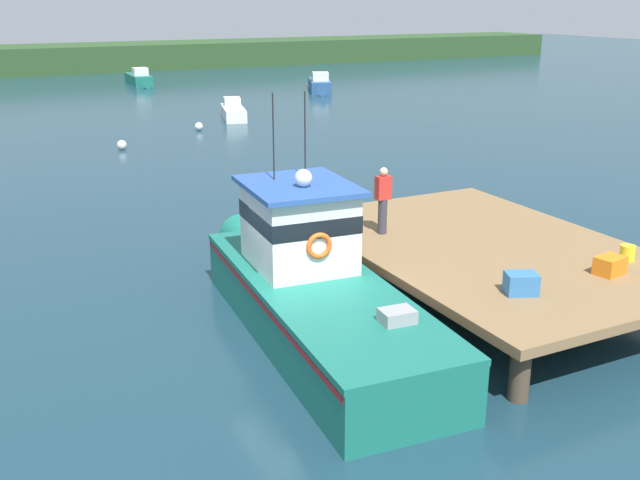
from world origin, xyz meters
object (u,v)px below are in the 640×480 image
(moored_boat_off_the_point, at_px, (233,111))
(crate_single_far, at_px, (610,265))
(main_fishing_boat, at_px, (310,284))
(moored_boat_mid_harbor, at_px, (320,85))
(deckhand_by_the_boat, at_px, (383,199))
(moored_boat_near_channel, at_px, (140,79))
(crate_single_by_cleat, at_px, (521,283))
(mooring_buoy_spare_mooring, at_px, (199,126))
(bait_bucket, at_px, (627,253))
(mooring_buoy_channel_marker, at_px, (122,145))

(moored_boat_off_the_point, bearing_deg, crate_single_far, -95.59)
(main_fishing_boat, height_order, moored_boat_mid_harbor, main_fishing_boat)
(deckhand_by_the_boat, bearing_deg, moored_boat_near_channel, 83.68)
(crate_single_by_cleat, bearing_deg, deckhand_by_the_boat, 95.05)
(crate_single_by_cleat, relative_size, mooring_buoy_spare_mooring, 1.38)
(main_fishing_boat, xyz_separation_m, crate_single_far, (5.56, -2.71, 0.38))
(main_fishing_boat, relative_size, deckhand_by_the_boat, 6.08)
(crate_single_far, relative_size, moored_boat_mid_harbor, 0.11)
(main_fishing_boat, xyz_separation_m, crate_single_by_cleat, (3.20, -2.71, 0.40))
(moored_boat_near_channel, bearing_deg, deckhand_by_the_boat, -96.32)
(main_fishing_boat, height_order, bait_bucket, main_fishing_boat)
(crate_single_far, bearing_deg, deckhand_by_the_boat, 121.56)
(moored_boat_off_the_point, distance_m, moored_boat_near_channel, 19.39)
(mooring_buoy_channel_marker, height_order, mooring_buoy_spare_mooring, mooring_buoy_channel_marker)
(crate_single_by_cleat, relative_size, deckhand_by_the_boat, 0.37)
(mooring_buoy_spare_mooring, bearing_deg, deckhand_by_the_boat, -96.64)
(crate_single_by_cleat, bearing_deg, main_fishing_boat, 139.73)
(crate_single_far, height_order, mooring_buoy_channel_marker, crate_single_far)
(bait_bucket, height_order, moored_boat_mid_harbor, bait_bucket)
(deckhand_by_the_boat, height_order, moored_boat_off_the_point, deckhand_by_the_boat)
(mooring_buoy_spare_mooring, bearing_deg, moored_boat_near_channel, 84.00)
(mooring_buoy_spare_mooring, bearing_deg, crate_single_by_cleat, -94.73)
(crate_single_far, bearing_deg, mooring_buoy_channel_marker, 101.47)
(crate_single_far, bearing_deg, moored_boat_off_the_point, 84.41)
(crate_single_far, xyz_separation_m, moored_boat_off_the_point, (2.98, 30.41, -0.99))
(main_fishing_boat, relative_size, moored_boat_off_the_point, 2.14)
(crate_single_far, height_order, deckhand_by_the_boat, deckhand_by_the_boat)
(moored_boat_mid_harbor, relative_size, mooring_buoy_channel_marker, 12.87)
(moored_boat_near_channel, height_order, moored_boat_mid_harbor, moored_boat_mid_harbor)
(moored_boat_near_channel, bearing_deg, moored_boat_mid_harbor, -43.35)
(crate_single_far, bearing_deg, main_fishing_boat, 153.96)
(bait_bucket, height_order, deckhand_by_the_boat, deckhand_by_the_boat)
(crate_single_far, bearing_deg, mooring_buoy_spare_mooring, 90.22)
(crate_single_by_cleat, height_order, moored_boat_near_channel, crate_single_by_cleat)
(deckhand_by_the_boat, bearing_deg, crate_single_far, -58.44)
(main_fishing_boat, distance_m, moored_boat_off_the_point, 28.99)
(main_fishing_boat, bearing_deg, mooring_buoy_spare_mooring, 77.46)
(moored_boat_off_the_point, height_order, mooring_buoy_spare_mooring, moored_boat_off_the_point)
(crate_single_far, bearing_deg, moored_boat_mid_harbor, 71.52)
(moored_boat_near_channel, xyz_separation_m, moored_boat_mid_harbor, (10.93, -10.31, 0.02))
(crate_single_far, height_order, moored_boat_near_channel, crate_single_far)
(crate_single_by_cleat, relative_size, moored_boat_near_channel, 0.11)
(crate_single_far, bearing_deg, moored_boat_near_channel, 87.39)
(crate_single_far, relative_size, mooring_buoy_spare_mooring, 1.38)
(crate_single_far, distance_m, moored_boat_near_channel, 49.85)
(moored_boat_off_the_point, height_order, mooring_buoy_channel_marker, moored_boat_off_the_point)
(bait_bucket, xyz_separation_m, moored_boat_off_the_point, (1.98, 29.97, -0.97))
(deckhand_by_the_boat, distance_m, moored_boat_off_the_point, 26.61)
(crate_single_far, height_order, moored_boat_mid_harbor, crate_single_far)
(crate_single_by_cleat, bearing_deg, mooring_buoy_spare_mooring, 85.27)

